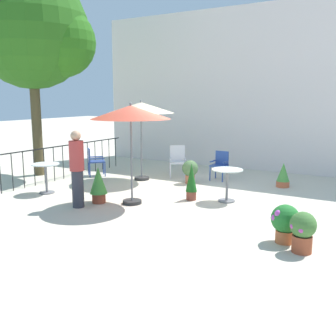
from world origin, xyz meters
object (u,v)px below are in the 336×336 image
at_px(patio_chair_0, 220,163).
at_px(potted_plant_2, 303,230).
at_px(patio_umbrella_1, 131,114).
at_px(patio_umbrella_0, 141,109).
at_px(cafe_table_1, 46,173).
at_px(potted_plant_1, 283,175).
at_px(shade_tree, 34,30).
at_px(potted_plant_3, 285,221).
at_px(cafe_table_0, 227,179).
at_px(patio_chair_2, 178,159).
at_px(patio_chair_1, 94,160).
at_px(potted_plant_4, 190,170).
at_px(potted_plant_0, 191,181).
at_px(potted_plant_5, 98,184).
at_px(standing_person, 77,168).

xyz_separation_m(patio_chair_0, potted_plant_2, (3.35, -4.48, -0.13)).
xyz_separation_m(patio_umbrella_1, patio_chair_0, (0.68, 3.50, -1.57)).
distance_m(patio_umbrella_0, patio_chair_0, 2.83).
distance_m(patio_umbrella_1, cafe_table_1, 2.93).
bearing_deg(potted_plant_1, shade_tree, -162.60).
bearing_deg(potted_plant_3, cafe_table_1, 176.44).
bearing_deg(potted_plant_3, cafe_table_0, 133.21).
distance_m(patio_chair_0, potted_plant_3, 5.16).
bearing_deg(patio_chair_2, patio_chair_1, -150.29).
height_order(shade_tree, cafe_table_0, shade_tree).
xyz_separation_m(patio_umbrella_0, potted_plant_4, (1.48, 0.27, -1.71)).
height_order(shade_tree, potted_plant_2, shade_tree).
xyz_separation_m(patio_chair_1, patio_chair_2, (2.26, 1.29, 0.03)).
height_order(patio_chair_0, potted_plant_1, patio_chair_0).
bearing_deg(patio_umbrella_0, potted_plant_2, -31.57).
distance_m(potted_plant_0, potted_plant_5, 2.19).
distance_m(cafe_table_0, potted_plant_5, 3.00).
distance_m(patio_chair_2, potted_plant_0, 2.87).
bearing_deg(potted_plant_0, potted_plant_3, -32.49).
height_order(cafe_table_0, standing_person, standing_person).
xyz_separation_m(cafe_table_0, potted_plant_2, (2.22, -2.28, -0.17)).
distance_m(patio_chair_0, standing_person, 4.64).
distance_m(potted_plant_1, potted_plant_3, 4.35).
bearing_deg(cafe_table_1, patio_chair_2, 63.61).
relative_size(cafe_table_0, patio_chair_0, 0.91).
relative_size(patio_umbrella_0, potted_plant_4, 3.51).
relative_size(patio_chair_2, potted_plant_5, 1.13).
distance_m(patio_umbrella_1, potted_plant_3, 4.11).
xyz_separation_m(potted_plant_0, potted_plant_2, (3.01, -1.98, -0.09)).
height_order(patio_chair_0, potted_plant_0, potted_plant_0).
relative_size(potted_plant_0, potted_plant_3, 1.34).
bearing_deg(potted_plant_1, patio_umbrella_0, -162.93).
bearing_deg(potted_plant_3, patio_umbrella_0, 149.00).
bearing_deg(standing_person, cafe_table_1, 161.28).
bearing_deg(cafe_table_0, patio_chair_1, 171.25).
xyz_separation_m(patio_umbrella_1, cafe_table_0, (1.81, 1.30, -1.53)).
bearing_deg(patio_umbrella_1, potted_plant_4, 86.68).
bearing_deg(standing_person, patio_umbrella_1, 44.79).
height_order(potted_plant_3, potted_plant_4, potted_plant_4).
xyz_separation_m(patio_chair_0, potted_plant_0, (0.34, -2.50, -0.04)).
bearing_deg(shade_tree, cafe_table_1, -38.89).
distance_m(potted_plant_4, standing_person, 3.63).
xyz_separation_m(potted_plant_4, potted_plant_5, (-0.86, -2.93, 0.07)).
bearing_deg(potted_plant_0, potted_plant_4, 118.70).
distance_m(patio_chair_2, potted_plant_5, 3.66).
xyz_separation_m(patio_chair_1, standing_person, (2.07, -2.89, 0.38)).
relative_size(patio_umbrella_0, patio_chair_2, 2.45).
distance_m(cafe_table_0, patio_chair_0, 2.48).
bearing_deg(potted_plant_3, potted_plant_2, -38.95).
bearing_deg(potted_plant_1, patio_chair_1, -164.89).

